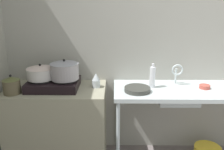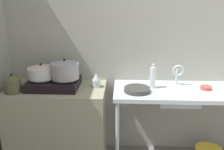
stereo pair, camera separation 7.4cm
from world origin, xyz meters
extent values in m
cube|color=#9D9C93|center=(0.00, 1.61, 1.24)|extent=(5.16, 0.10, 2.47)
cube|color=gray|center=(-1.61, 1.28, 0.42)|extent=(1.00, 0.56, 0.84)
cube|color=silver|center=(-0.17, 1.28, 0.82)|extent=(1.70, 0.56, 0.04)
cylinder|color=silver|center=(-0.98, 1.05, 0.40)|extent=(0.04, 0.04, 0.80)
cylinder|color=silver|center=(-0.98, 1.52, 0.40)|extent=(0.04, 0.04, 0.80)
cube|color=black|center=(-1.62, 1.28, 0.88)|extent=(0.50, 0.37, 0.08)
cylinder|color=black|center=(-1.74, 1.28, 0.94)|extent=(0.25, 0.25, 0.02)
cylinder|color=black|center=(-1.50, 1.28, 0.94)|extent=(0.25, 0.25, 0.02)
cylinder|color=silver|center=(-1.74, 1.28, 1.00)|extent=(0.26, 0.26, 0.11)
cone|color=beige|center=(-1.74, 1.28, 1.06)|extent=(0.27, 0.27, 0.02)
sphere|color=black|center=(-1.74, 1.28, 1.09)|extent=(0.02, 0.02, 0.02)
cylinder|color=#989497|center=(-1.50, 1.28, 1.02)|extent=(0.28, 0.28, 0.16)
cone|color=#8E919C|center=(-1.50, 1.28, 1.11)|extent=(0.28, 0.28, 0.02)
sphere|color=black|center=(-1.50, 1.28, 1.13)|extent=(0.02, 0.02, 0.02)
cylinder|color=brown|center=(-1.98, 1.14, 0.91)|extent=(0.16, 0.16, 0.14)
cone|color=#50552E|center=(-1.98, 1.14, 0.99)|extent=(0.16, 0.16, 0.03)
sphere|color=black|center=(-1.98, 1.14, 1.02)|extent=(0.02, 0.02, 0.02)
cylinder|color=silver|center=(-1.20, 1.32, 0.88)|extent=(0.08, 0.08, 0.08)
cone|color=silver|center=(-1.20, 1.32, 0.96)|extent=(0.08, 0.08, 0.07)
cube|color=silver|center=(-0.37, 1.28, 0.77)|extent=(0.39, 0.28, 0.14)
cylinder|color=silver|center=(-0.36, 1.45, 0.92)|extent=(0.02, 0.02, 0.16)
torus|color=silver|center=(-0.36, 1.40, 1.01)|extent=(0.12, 0.02, 0.12)
cylinder|color=#383934|center=(-0.79, 1.21, 0.86)|extent=(0.25, 0.25, 0.04)
cylinder|color=#B74E42|center=(-0.10, 1.30, 0.86)|extent=(0.11, 0.11, 0.04)
cylinder|color=white|center=(-0.63, 1.32, 0.95)|extent=(0.06, 0.06, 0.22)
cylinder|color=white|center=(-0.63, 1.32, 1.08)|extent=(0.03, 0.03, 0.03)
camera|label=1|loc=(-1.01, -0.99, 1.69)|focal=38.66mm
camera|label=2|loc=(-0.94, -0.99, 1.69)|focal=38.66mm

